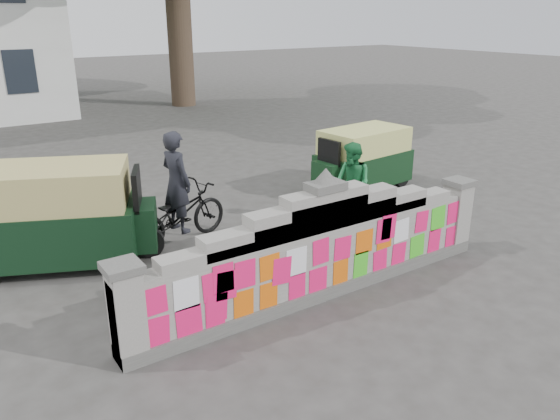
{
  "coord_description": "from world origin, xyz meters",
  "views": [
    {
      "loc": [
        -4.72,
        -5.79,
        4.08
      ],
      "look_at": [
        -0.11,
        1.0,
        1.1
      ],
      "focal_mm": 35.0,
      "sensor_mm": 36.0,
      "label": 1
    }
  ],
  "objects_px": {
    "cyclist_bike": "(179,215)",
    "rickshaw_right": "(362,158)",
    "cyclist_rider": "(177,195)",
    "rickshaw_left": "(59,214)",
    "pedestrian": "(352,184)"
  },
  "relations": [
    {
      "from": "cyclist_bike",
      "to": "rickshaw_right",
      "type": "distance_m",
      "value": 5.11
    },
    {
      "from": "cyclist_bike",
      "to": "cyclist_rider",
      "type": "height_order",
      "value": "cyclist_rider"
    },
    {
      "from": "cyclist_rider",
      "to": "rickshaw_left",
      "type": "bearing_deg",
      "value": 68.64
    },
    {
      "from": "rickshaw_left",
      "to": "rickshaw_right",
      "type": "relative_size",
      "value": 1.17
    },
    {
      "from": "rickshaw_right",
      "to": "rickshaw_left",
      "type": "bearing_deg",
      "value": -3.2
    },
    {
      "from": "rickshaw_left",
      "to": "rickshaw_right",
      "type": "xyz_separation_m",
      "value": [
        7.08,
        0.3,
        -0.13
      ]
    },
    {
      "from": "rickshaw_left",
      "to": "rickshaw_right",
      "type": "distance_m",
      "value": 7.09
    },
    {
      "from": "rickshaw_left",
      "to": "pedestrian",
      "type": "bearing_deg",
      "value": 10.31
    },
    {
      "from": "pedestrian",
      "to": "rickshaw_left",
      "type": "distance_m",
      "value": 5.5
    },
    {
      "from": "rickshaw_right",
      "to": "cyclist_bike",
      "type": "bearing_deg",
      "value": 1.05
    },
    {
      "from": "cyclist_bike",
      "to": "rickshaw_right",
      "type": "height_order",
      "value": "rickshaw_right"
    },
    {
      "from": "cyclist_rider",
      "to": "pedestrian",
      "type": "relative_size",
      "value": 1.12
    },
    {
      "from": "cyclist_rider",
      "to": "pedestrian",
      "type": "bearing_deg",
      "value": -120.49
    },
    {
      "from": "cyclist_bike",
      "to": "pedestrian",
      "type": "distance_m",
      "value": 3.49
    },
    {
      "from": "pedestrian",
      "to": "cyclist_bike",
      "type": "bearing_deg",
      "value": -106.56
    }
  ]
}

